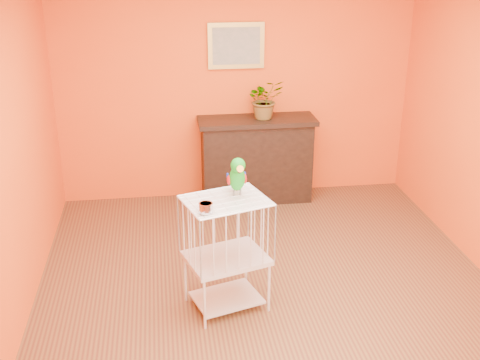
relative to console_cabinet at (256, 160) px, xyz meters
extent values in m
plane|color=brown|center=(-0.20, -2.02, -0.49)|extent=(4.50, 4.50, 0.00)
plane|color=#E85315|center=(-0.20, 0.23, 0.81)|extent=(4.00, 0.00, 4.00)
plane|color=#E85315|center=(-0.20, -4.27, 0.81)|extent=(4.00, 0.00, 4.00)
plane|color=#E85315|center=(-2.20, -2.02, 0.81)|extent=(0.00, 4.50, 4.50)
cube|color=black|center=(0.00, 0.00, -0.03)|extent=(1.23, 0.41, 0.92)
cube|color=black|center=(0.00, 0.00, 0.46)|extent=(1.31, 0.47, 0.05)
cube|color=black|center=(0.00, -0.18, -0.03)|extent=(0.86, 0.02, 0.46)
cube|color=#4C2815|center=(-0.25, -0.05, -0.13)|extent=(0.05, 0.18, 0.29)
cube|color=#284321|center=(-0.17, -0.05, -0.13)|extent=(0.05, 0.18, 0.29)
cube|color=#4C2815|center=(-0.08, -0.05, -0.13)|extent=(0.05, 0.18, 0.29)
cube|color=#284321|center=(0.02, -0.05, -0.13)|extent=(0.05, 0.18, 0.29)
cube|color=#4C2815|center=(0.13, -0.05, -0.13)|extent=(0.05, 0.18, 0.29)
imported|color=#26722D|center=(0.09, 0.02, 0.66)|extent=(0.48, 0.51, 0.34)
cube|color=gold|center=(-0.20, 0.20, 1.26)|extent=(0.62, 0.03, 0.50)
cube|color=gray|center=(-0.20, 0.18, 1.26)|extent=(0.52, 0.01, 0.40)
cube|color=beige|center=(-0.59, -2.13, -0.41)|extent=(0.63, 0.55, 0.02)
cube|color=beige|center=(-0.59, -2.13, -0.04)|extent=(0.74, 0.64, 0.04)
cube|color=beige|center=(-0.59, -2.13, 0.47)|extent=(0.74, 0.64, 0.01)
cylinder|color=beige|center=(-0.80, -2.42, -0.27)|extent=(0.02, 0.02, 0.43)
cylinder|color=beige|center=(-0.26, -2.25, -0.27)|extent=(0.02, 0.02, 0.43)
cylinder|color=beige|center=(-0.93, -2.01, -0.27)|extent=(0.02, 0.02, 0.43)
cylinder|color=beige|center=(-0.39, -1.84, -0.27)|extent=(0.02, 0.02, 0.43)
cylinder|color=silver|center=(-0.77, -2.34, 0.52)|extent=(0.11, 0.11, 0.07)
cylinder|color=#59544C|center=(-0.52, -2.05, 0.50)|extent=(0.01, 0.01, 0.05)
cylinder|color=#59544C|center=(-0.47, -2.05, 0.50)|extent=(0.01, 0.01, 0.05)
ellipsoid|color=#0D8B1A|center=(-0.49, -2.05, 0.62)|extent=(0.14, 0.19, 0.23)
ellipsoid|color=#0D8B1A|center=(-0.49, -2.09, 0.74)|extent=(0.12, 0.13, 0.11)
cone|color=orange|center=(-0.49, -2.14, 0.73)|extent=(0.06, 0.08, 0.07)
cone|color=black|center=(-0.49, -2.13, 0.71)|extent=(0.03, 0.03, 0.03)
sphere|color=black|center=(-0.53, -2.11, 0.76)|extent=(0.02, 0.02, 0.02)
sphere|color=black|center=(-0.45, -2.10, 0.76)|extent=(0.02, 0.02, 0.02)
ellipsoid|color=#A50C0C|center=(-0.56, -2.04, 0.61)|extent=(0.03, 0.07, 0.08)
ellipsoid|color=navy|center=(-0.43, -2.03, 0.61)|extent=(0.03, 0.07, 0.08)
cone|color=#0D8B1A|center=(-0.50, -1.97, 0.54)|extent=(0.08, 0.17, 0.13)
camera|label=1|loc=(-1.07, -6.35, 2.38)|focal=45.00mm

